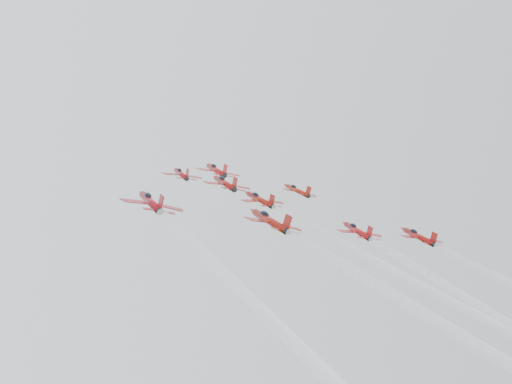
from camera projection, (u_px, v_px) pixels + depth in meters
name	position (u px, v px, depth m)	size (l,w,h in m)	color
jet_lead	(216.00, 170.00, 160.25)	(10.45, 13.44, 8.31)	#B11012
jet_row2_left	(181.00, 174.00, 143.11)	(8.44, 10.85, 6.71)	maroon
jet_row2_center	(225.00, 183.00, 144.27)	(10.21, 13.12, 8.11)	maroon
jet_row2_right	(297.00, 190.00, 157.74)	(8.75, 11.25, 6.95)	#A31E0F
jet_center	(388.00, 277.00, 95.82)	(8.94, 84.96, 48.83)	#9D170E
jet_rear_farleft	(289.00, 332.00, 65.29)	(10.09, 95.89, 55.11)	maroon
jet_rear_left	(481.00, 358.00, 70.44)	(10.53, 100.10, 57.54)	maroon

